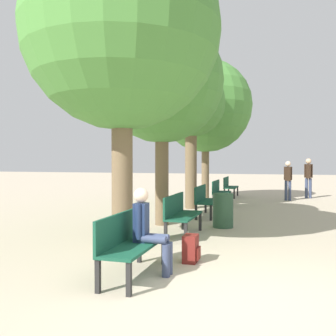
# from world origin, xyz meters

# --- Properties ---
(ground_plane) EXTENTS (80.00, 80.00, 0.00)m
(ground_plane) POSITION_xyz_m (0.00, 0.00, 0.00)
(ground_plane) COLOR #B7A88E
(bench_row_0) EXTENTS (0.50, 1.53, 0.88)m
(bench_row_0) POSITION_xyz_m (-1.61, 0.56, 0.51)
(bench_row_0) COLOR #144733
(bench_row_0) RESTS_ON ground_plane
(bench_row_1) EXTENTS (0.50, 1.53, 0.88)m
(bench_row_1) POSITION_xyz_m (-1.61, 3.48, 0.51)
(bench_row_1) COLOR #144733
(bench_row_1) RESTS_ON ground_plane
(bench_row_2) EXTENTS (0.50, 1.53, 0.88)m
(bench_row_2) POSITION_xyz_m (-1.61, 6.40, 0.51)
(bench_row_2) COLOR #144733
(bench_row_2) RESTS_ON ground_plane
(bench_row_3) EXTENTS (0.50, 1.53, 0.88)m
(bench_row_3) POSITION_xyz_m (-1.61, 9.31, 0.51)
(bench_row_3) COLOR #144733
(bench_row_3) RESTS_ON ground_plane
(bench_row_4) EXTENTS (0.50, 1.53, 0.88)m
(bench_row_4) POSITION_xyz_m (-1.61, 12.23, 0.51)
(bench_row_4) COLOR #144733
(bench_row_4) RESTS_ON ground_plane
(tree_row_0) EXTENTS (3.67, 3.67, 5.86)m
(tree_row_0) POSITION_xyz_m (-2.39, 2.17, 4.00)
(tree_row_0) COLOR brown
(tree_row_0) RESTS_ON ground_plane
(tree_row_1) EXTENTS (3.10, 3.10, 5.15)m
(tree_row_1) POSITION_xyz_m (-2.39, 4.69, 3.58)
(tree_row_1) COLOR brown
(tree_row_1) RESTS_ON ground_plane
(tree_row_2) EXTENTS (2.31, 2.31, 4.71)m
(tree_row_2) POSITION_xyz_m (-2.39, 8.02, 3.48)
(tree_row_2) COLOR brown
(tree_row_2) RESTS_ON ground_plane
(tree_row_3) EXTENTS (3.73, 3.73, 5.68)m
(tree_row_3) POSITION_xyz_m (-2.39, 10.69, 3.80)
(tree_row_3) COLOR brown
(tree_row_3) RESTS_ON ground_plane
(person_seated) EXTENTS (0.56, 0.32, 1.23)m
(person_seated) POSITION_xyz_m (-1.38, 0.75, 0.66)
(person_seated) COLOR #384260
(person_seated) RESTS_ON ground_plane
(backpack) EXTENTS (0.25, 0.31, 0.44)m
(backpack) POSITION_xyz_m (-0.93, 1.51, 0.21)
(backpack) COLOR maroon
(backpack) RESTS_ON ground_plane
(pedestrian_near) EXTENTS (0.34, 0.25, 1.70)m
(pedestrian_near) POSITION_xyz_m (1.70, 12.64, 0.97)
(pedestrian_near) COLOR #384260
(pedestrian_near) RESTS_ON ground_plane
(pedestrian_mid) EXTENTS (0.32, 0.22, 1.59)m
(pedestrian_mid) POSITION_xyz_m (0.83, 11.44, 0.91)
(pedestrian_mid) COLOR #384260
(pedestrian_mid) RESTS_ON ground_plane
(trash_bin) EXTENTS (0.49, 0.49, 0.82)m
(trash_bin) POSITION_xyz_m (-0.86, 4.75, 0.41)
(trash_bin) COLOR #2D5138
(trash_bin) RESTS_ON ground_plane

